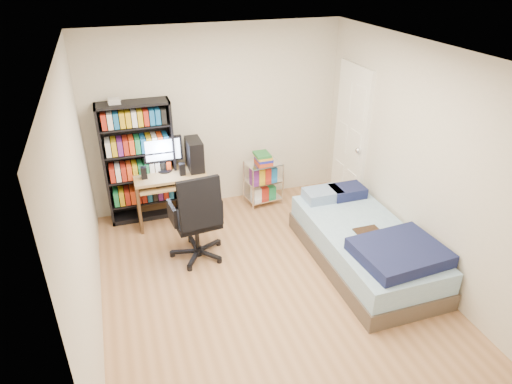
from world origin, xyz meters
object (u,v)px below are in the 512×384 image
object	(u,v)px
office_chair	(198,232)
bed	(365,245)
media_shelf	(139,161)
computer_desk	(176,176)

from	to	relation	value
office_chair	bed	size ratio (longest dim) A/B	0.54
bed	office_chair	bearing A→B (deg)	157.79
office_chair	media_shelf	bearing A→B (deg)	107.34
media_shelf	bed	size ratio (longest dim) A/B	0.82
computer_desk	office_chair	distance (m)	1.06
media_shelf	office_chair	world-z (taller)	media_shelf
media_shelf	bed	bearing A→B (deg)	-39.63
media_shelf	computer_desk	size ratio (longest dim) A/B	1.45
media_shelf	office_chair	distance (m)	1.37
computer_desk	office_chair	size ratio (longest dim) A/B	1.05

